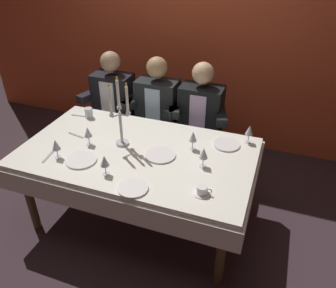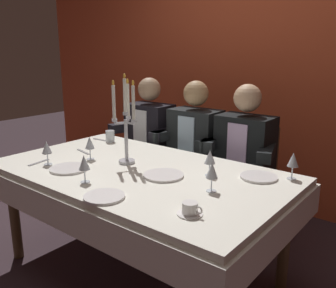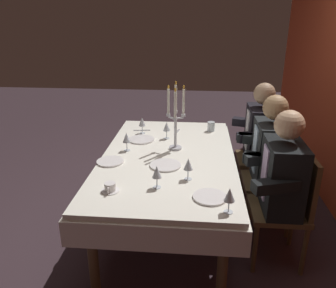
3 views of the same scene
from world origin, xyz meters
name	(u,v)px [view 2 (image 2 of 3)]	position (x,y,z in m)	size (l,w,h in m)	color
ground_plane	(141,271)	(0.00, 0.00, 0.00)	(12.00, 12.00, 0.00)	#37282E
back_wall	(258,64)	(0.00, 1.66, 1.35)	(6.00, 0.12, 2.70)	#CD4F2D
dining_table	(139,187)	(0.00, 0.00, 0.62)	(1.94, 1.14, 0.74)	white
candelabra	(126,124)	(-0.16, 0.05, 1.01)	(0.15, 0.17, 0.60)	silver
dinner_plate_0	(104,197)	(0.18, -0.45, 0.75)	(0.22, 0.22, 0.01)	white
dinner_plate_1	(164,175)	(0.21, 0.00, 0.75)	(0.25, 0.25, 0.01)	white
dinner_plate_2	(69,168)	(-0.35, -0.28, 0.75)	(0.25, 0.25, 0.01)	white
dinner_plate_3	(259,177)	(0.67, 0.33, 0.75)	(0.22, 0.22, 0.01)	white
wine_glass_0	(47,148)	(-0.55, -0.30, 0.86)	(0.07, 0.07, 0.16)	silver
wine_glass_1	(212,171)	(0.56, -0.02, 0.85)	(0.07, 0.07, 0.16)	silver
wine_glass_2	(84,163)	(-0.08, -0.36, 0.85)	(0.07, 0.07, 0.16)	silver
wine_glass_3	(90,144)	(-0.42, -0.05, 0.85)	(0.07, 0.07, 0.16)	silver
wine_glass_4	(293,161)	(0.83, 0.44, 0.85)	(0.07, 0.07, 0.16)	silver
wine_glass_5	(210,158)	(0.42, 0.18, 0.85)	(0.07, 0.07, 0.16)	silver
water_tumbler_0	(110,136)	(-0.68, 0.38, 0.79)	(0.07, 0.07, 0.10)	silver
coffee_cup_0	(190,209)	(0.64, -0.33, 0.77)	(0.13, 0.12, 0.06)	white
spoon_0	(83,152)	(-0.61, 0.04, 0.74)	(0.17, 0.02, 0.01)	#B7B7BC
spoon_1	(39,162)	(-0.63, -0.32, 0.74)	(0.17, 0.02, 0.01)	#B7B7BC
spoon_2	(101,140)	(-0.78, 0.37, 0.74)	(0.17, 0.02, 0.01)	#B7B7BC
seated_diner_0	(150,132)	(-0.68, 0.89, 0.74)	(0.63, 0.48, 1.24)	brown
seated_diner_1	(195,140)	(-0.16, 0.89, 0.74)	(0.63, 0.48, 1.24)	brown
seated_diner_2	(245,149)	(0.30, 0.89, 0.74)	(0.63, 0.48, 1.24)	brown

